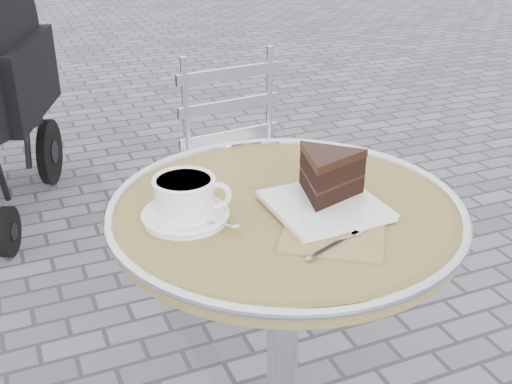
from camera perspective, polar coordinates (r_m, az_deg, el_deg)
name	(u,v)px	position (r m, az deg, el deg)	size (l,w,h in m)	color
cafe_table	(284,275)	(1.37, 2.53, -7.41)	(0.72, 0.72, 0.74)	silver
cappuccino_set	(186,201)	(1.23, -6.25, -0.82)	(0.17, 0.18, 0.08)	white
cake_plate_set	(327,182)	(1.28, 6.34, 0.91)	(0.27, 0.34, 0.11)	#957951
bistro_chair	(239,147)	(2.16, -1.56, 3.98)	(0.40, 0.40, 0.82)	silver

